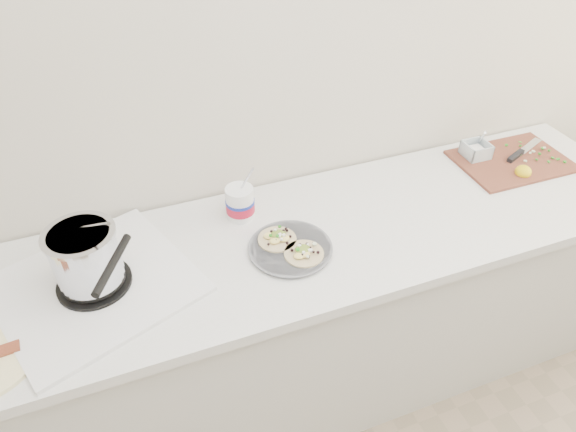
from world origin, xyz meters
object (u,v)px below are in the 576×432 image
object	(u,v)px
taco_plate	(290,246)
cutboard	(509,158)
tub	(241,201)
stove	(89,267)

from	to	relation	value
taco_plate	cutboard	world-z (taller)	cutboard
taco_plate	tub	size ratio (longest dim) A/B	1.23
taco_plate	tub	world-z (taller)	tub
stove	taco_plate	xyz separation A→B (m)	(0.61, -0.06, -0.07)
cutboard	stove	bearing A→B (deg)	-174.94
tub	cutboard	size ratio (longest dim) A/B	0.50
cutboard	taco_plate	bearing A→B (deg)	-169.35
stove	tub	world-z (taller)	stove
taco_plate	tub	distance (m)	0.25
stove	taco_plate	size ratio (longest dim) A/B	2.46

